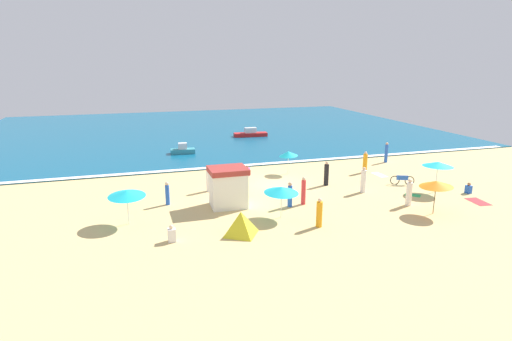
{
  "coord_description": "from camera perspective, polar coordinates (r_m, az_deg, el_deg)",
  "views": [
    {
      "loc": [
        -10.58,
        -29.33,
        9.31
      ],
      "look_at": [
        -1.05,
        1.62,
        0.8
      ],
      "focal_mm": 29.47,
      "sensor_mm": 36.0,
      "label": 1
    }
  ],
  "objects": [
    {
      "name": "beachgoer_2",
      "position": [
        24.45,
        8.59,
        -5.79
      ],
      "size": [
        0.45,
        0.45,
        1.74
      ],
      "color": "orange",
      "rests_on": "ground_plane"
    },
    {
      "name": "beachgoer_10",
      "position": [
        41.23,
        17.27,
        2.32
      ],
      "size": [
        0.37,
        0.37,
        1.91
      ],
      "color": "blue",
      "rests_on": "ground_plane"
    },
    {
      "name": "parked_bicycle",
      "position": [
        34.3,
        19.23,
        -1.21
      ],
      "size": [
        1.69,
        0.8,
        0.76
      ],
      "color": "black",
      "rests_on": "ground_plane"
    },
    {
      "name": "beach_towel_1",
      "position": [
        32.01,
        20.51,
        -3.13
      ],
      "size": [
        1.25,
        1.25,
        0.01
      ],
      "color": "green",
      "rests_on": "ground_plane"
    },
    {
      "name": "beach_towel_0",
      "position": [
        36.72,
        16.41,
        -0.56
      ],
      "size": [
        0.71,
        1.6,
        0.01
      ],
      "color": "white",
      "rests_on": "ground_plane"
    },
    {
      "name": "beach_umbrella_1",
      "position": [
        35.32,
        4.4,
        2.29
      ],
      "size": [
        1.84,
        1.82,
        2.0
      ],
      "color": "silver",
      "rests_on": "ground_plane"
    },
    {
      "name": "beachgoer_1",
      "position": [
        36.97,
        14.59,
        1.03
      ],
      "size": [
        0.5,
        0.5,
        1.84
      ],
      "color": "orange",
      "rests_on": "ground_plane"
    },
    {
      "name": "beachgoer_9",
      "position": [
        35.06,
        -1.21,
        -0.09
      ],
      "size": [
        0.62,
        0.62,
        0.84
      ],
      "color": "#D84CA5",
      "rests_on": "ground_plane"
    },
    {
      "name": "beachgoer_11",
      "position": [
        30.86,
        -6.43,
        -1.34
      ],
      "size": [
        0.51,
        0.51,
        1.74
      ],
      "color": "white",
      "rests_on": "ground_plane"
    },
    {
      "name": "lifeguard_cabana",
      "position": [
        27.44,
        -3.81,
        -2.21
      ],
      "size": [
        2.45,
        2.1,
        2.61
      ],
      "color": "white",
      "rests_on": "ground_plane"
    },
    {
      "name": "small_boat_0",
      "position": [
        43.51,
        -9.92,
        2.76
      ],
      "size": [
        2.52,
        1.31,
        1.08
      ],
      "color": "teal",
      "rests_on": "ocean_water"
    },
    {
      "name": "beach_towel_2",
      "position": [
        32.36,
        27.9,
        -3.76
      ],
      "size": [
        1.15,
        1.78,
        0.01
      ],
      "color": "red",
      "rests_on": "ground_plane"
    },
    {
      "name": "beachgoer_7",
      "position": [
        28.05,
        6.46,
        -2.8
      ],
      "size": [
        0.33,
        0.33,
        1.89
      ],
      "color": "red",
      "rests_on": "ground_plane"
    },
    {
      "name": "beachgoer_8",
      "position": [
        28.43,
        -11.94,
        -3.06
      ],
      "size": [
        0.4,
        0.4,
        1.59
      ],
      "color": "blue",
      "rests_on": "ground_plane"
    },
    {
      "name": "beach_umbrella_0",
      "position": [
        32.86,
        23.47,
        0.81
      ],
      "size": [
        2.84,
        2.84,
        2.3
      ],
      "color": "silver",
      "rests_on": "ground_plane"
    },
    {
      "name": "beach_tent",
      "position": [
        23.23,
        -2.06,
        -7.14
      ],
      "size": [
        1.91,
        1.94,
        1.33
      ],
      "color": "yellow",
      "rests_on": "ground_plane"
    },
    {
      "name": "beach_umbrella_2",
      "position": [
        25.32,
        3.47,
        -2.63
      ],
      "size": [
        2.72,
        2.73,
        2.02
      ],
      "color": "silver",
      "rests_on": "ground_plane"
    },
    {
      "name": "ground_plane",
      "position": [
        32.54,
        2.61,
        -1.92
      ],
      "size": [
        60.0,
        60.0,
        0.0
      ],
      "primitive_type": "plane",
      "color": "#D8B775"
    },
    {
      "name": "beach_umbrella_3",
      "position": [
        28.18,
        23.27,
        -1.68
      ],
      "size": [
        2.27,
        2.25,
        2.18
      ],
      "color": "#4C3823",
      "rests_on": "ground_plane"
    },
    {
      "name": "beachgoer_12",
      "position": [
        22.88,
        -11.36,
        -8.5
      ],
      "size": [
        0.41,
        0.41,
        0.93
      ],
      "color": "white",
      "rests_on": "ground_plane"
    },
    {
      "name": "small_boat_1",
      "position": [
        52.66,
        -0.76,
        5.04
      ],
      "size": [
        4.23,
        1.59,
        1.1
      ],
      "color": "red",
      "rests_on": "ocean_water"
    },
    {
      "name": "ocean_water",
      "position": [
        59.03,
        -6.6,
        5.6
      ],
      "size": [
        60.0,
        44.0,
        0.1
      ],
      "primitive_type": "cube",
      "color": "#0F567A",
      "rests_on": "ground_plane"
    },
    {
      "name": "beach_umbrella_4",
      "position": [
        25.35,
        -17.15,
        -3.0
      ],
      "size": [
        2.17,
        2.19,
        2.12
      ],
      "color": "silver",
      "rests_on": "ground_plane"
    },
    {
      "name": "beachgoer_0",
      "position": [
        34.01,
        26.89,
        -2.2
      ],
      "size": [
        0.37,
        0.37,
        0.8
      ],
      "color": "blue",
      "rests_on": "ground_plane"
    },
    {
      "name": "beachgoer_4",
      "position": [
        31.35,
        14.36,
        -1.34
      ],
      "size": [
        0.52,
        0.52,
        1.89
      ],
      "color": "white",
      "rests_on": "ground_plane"
    },
    {
      "name": "beachgoer_3",
      "position": [
        27.55,
        4.63,
        -3.28
      ],
      "size": [
        0.38,
        0.38,
        1.67
      ],
      "color": "blue",
      "rests_on": "ground_plane"
    },
    {
      "name": "beachgoer_5",
      "position": [
        32.56,
        9.53,
        -0.49
      ],
      "size": [
        0.48,
        0.48,
        1.87
      ],
      "color": "black",
      "rests_on": "ground_plane"
    },
    {
      "name": "wave_breaker_foam",
      "position": [
        38.29,
        -0.56,
        0.81
      ],
      "size": [
        57.0,
        0.7,
        0.01
      ],
      "primitive_type": "cube",
      "color": "white",
      "rests_on": "ocean_water"
    },
    {
      "name": "beachgoer_6",
      "position": [
        29.46,
        20.06,
        -2.9
      ],
      "size": [
        0.5,
        0.5,
        1.81
      ],
      "color": "white",
      "rests_on": "ground_plane"
    }
  ]
}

